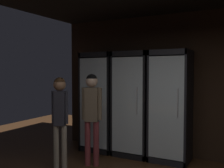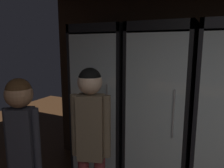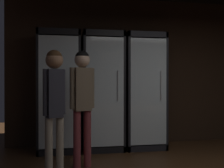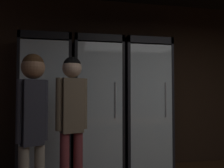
# 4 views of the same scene
# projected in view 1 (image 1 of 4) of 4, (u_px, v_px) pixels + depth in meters

# --- Properties ---
(wall_back) EXTENTS (6.00, 0.06, 2.80)m
(wall_back) POSITION_uv_depth(u_px,v_px,m) (202.00, 86.00, 4.96)
(wall_back) COLOR black
(wall_back) RESTS_ON ground
(cooler_far_left) EXTENTS (0.71, 0.64, 2.06)m
(cooler_far_left) POSITION_uv_depth(u_px,v_px,m) (102.00, 103.00, 5.64)
(cooler_far_left) COLOR black
(cooler_far_left) RESTS_ON ground
(cooler_left) EXTENTS (0.71, 0.64, 2.06)m
(cooler_left) POSITION_uv_depth(u_px,v_px,m) (134.00, 105.00, 5.29)
(cooler_left) COLOR black
(cooler_left) RESTS_ON ground
(cooler_center) EXTENTS (0.71, 0.64, 2.06)m
(cooler_center) POSITION_uv_depth(u_px,v_px,m) (171.00, 107.00, 4.94)
(cooler_center) COLOR black
(cooler_center) RESTS_ON ground
(shopper_near) EXTENTS (0.35, 0.22, 1.63)m
(shopper_near) POSITION_uv_depth(u_px,v_px,m) (92.00, 108.00, 4.63)
(shopper_near) COLOR brown
(shopper_near) RESTS_ON ground
(shopper_far) EXTENTS (0.26, 0.21, 1.57)m
(shopper_far) POSITION_uv_depth(u_px,v_px,m) (60.00, 111.00, 4.40)
(shopper_far) COLOR gray
(shopper_far) RESTS_ON ground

